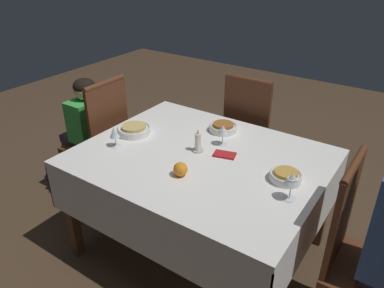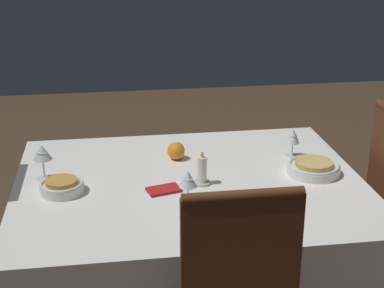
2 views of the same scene
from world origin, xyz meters
name	(u,v)px [view 1 (image 1 of 2)]	position (x,y,z in m)	size (l,w,h in m)	color
ground_plane	(200,247)	(0.00, 0.00, 0.00)	(8.00, 8.00, 0.00)	#4C3826
dining_table	(201,168)	(0.00, 0.00, 0.64)	(1.44, 1.15, 0.73)	white
chair_west	(358,253)	(-0.96, 0.08, 0.54)	(0.41, 0.40, 1.02)	#562D19
chair_east	(101,138)	(0.96, -0.07, 0.54)	(0.41, 0.40, 1.02)	#562D19
chair_south	(251,132)	(0.06, -0.81, 0.54)	(0.40, 0.41, 1.02)	#562D19
person_child_green	(85,132)	(1.13, -0.07, 0.55)	(0.33, 0.30, 0.99)	#383342
bowl_west	(286,176)	(-0.52, -0.03, 0.76)	(0.17, 0.17, 0.06)	white
wine_glass_west	(292,180)	(-0.60, 0.11, 0.84)	(0.08, 0.08, 0.15)	white
bowl_east	(134,130)	(0.53, 0.00, 0.76)	(0.22, 0.22, 0.06)	white
wine_glass_east	(115,133)	(0.50, 0.20, 0.83)	(0.06, 0.06, 0.14)	white
bowl_south	(223,127)	(0.06, -0.37, 0.76)	(0.19, 0.19, 0.06)	white
wine_glass_south	(223,131)	(-0.03, -0.19, 0.83)	(0.07, 0.07, 0.13)	white
candle_centerpiece	(198,144)	(0.05, -0.04, 0.78)	(0.07, 0.07, 0.14)	beige
orange_fruit	(180,169)	(-0.03, 0.24, 0.77)	(0.08, 0.08, 0.08)	orange
napkin_red_folded	(225,155)	(-0.12, -0.08, 0.74)	(0.15, 0.11, 0.01)	red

